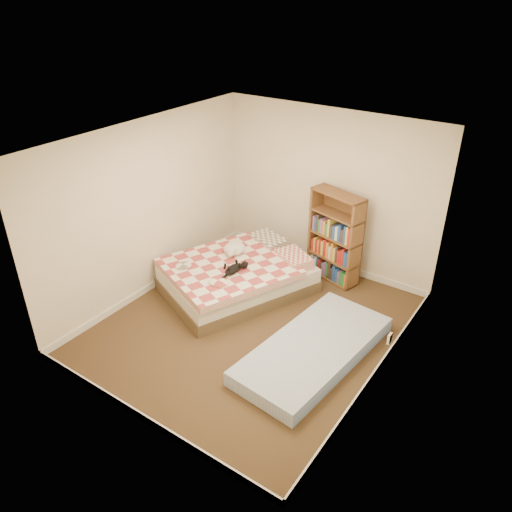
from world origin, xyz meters
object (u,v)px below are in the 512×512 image
Objects in this scene: floor_mattress at (314,350)px; white_dog at (235,249)px; bed at (239,275)px; bookshelf at (335,247)px; black_cat at (235,268)px.

floor_mattress is 4.86× the size of white_dog.
white_dog reaches higher than bed.
bookshelf is (0.97, 1.12, 0.28)m from bed.
white_dog is at bearing 164.76° from bed.
black_cat is (0.13, -0.27, 0.30)m from bed.
bookshelf is at bearing 65.71° from white_dog.
bed is 0.40m from white_dog.
floor_mattress is 3.85× the size of black_cat.
white_dog is (-1.15, -0.98, 0.05)m from bookshelf.
bed is 1.73× the size of bookshelf.
bookshelf is 3.15× the size of white_dog.
black_cat is 0.52m from white_dog.
white_dog is (-0.31, 0.41, 0.03)m from black_cat.
bookshelf is at bearing 71.68° from bed.
bed is 1.78m from floor_mattress.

